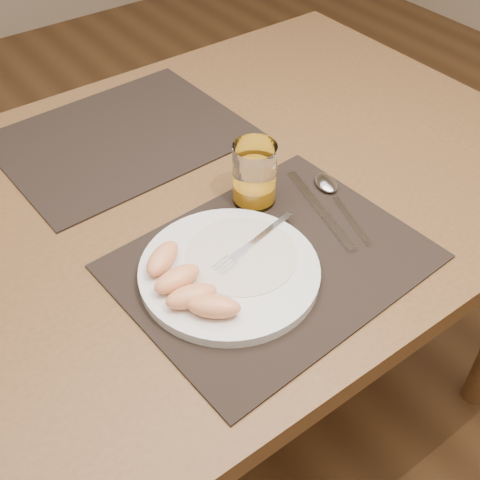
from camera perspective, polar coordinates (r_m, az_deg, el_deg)
name	(u,v)px	position (r m, az deg, el deg)	size (l,w,h in m)	color
ground	(204,418)	(1.63, -3.43, -16.52)	(5.00, 5.00, 0.00)	brown
table	(189,229)	(1.11, -4.84, 1.08)	(1.40, 0.90, 0.75)	brown
placemat_near	(272,261)	(0.92, 3.01, -2.03)	(0.45, 0.35, 0.00)	black
placemat_far	(122,137)	(1.21, -11.15, 9.57)	(0.45, 0.35, 0.00)	black
plate	(229,271)	(0.89, -1.02, -2.99)	(0.27, 0.27, 0.02)	white
plate_dressing	(242,255)	(0.91, 0.15, -1.42)	(0.17, 0.17, 0.00)	white
fork	(249,246)	(0.92, 0.83, -0.62)	(0.17, 0.05, 0.00)	silver
knife	(325,216)	(1.00, 8.09, 2.29)	(0.07, 0.22, 0.01)	silver
spoon	(329,188)	(1.06, 8.48, 4.89)	(0.08, 0.19, 0.01)	silver
juice_glass	(254,177)	(1.00, 1.38, 6.02)	(0.07, 0.07, 0.11)	white
grapefruit_wedges	(186,284)	(0.85, -5.17, -4.21)	(0.09, 0.19, 0.03)	#FFA468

